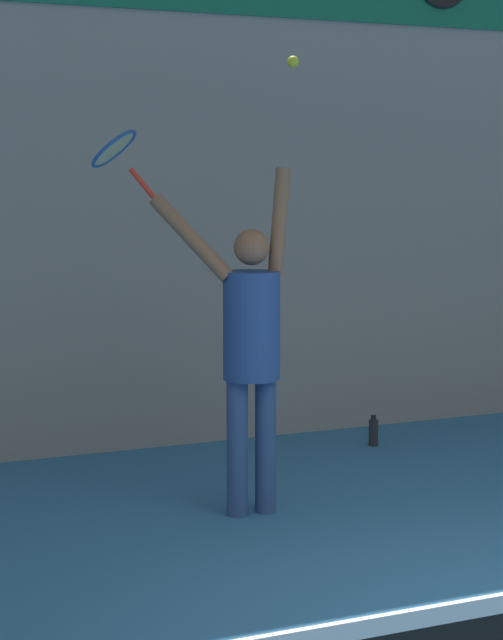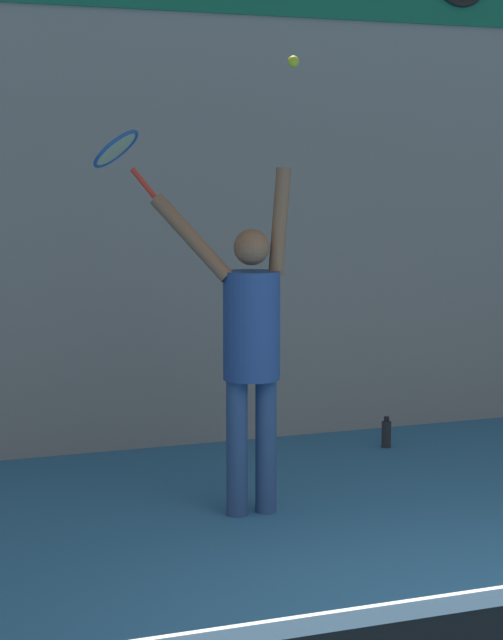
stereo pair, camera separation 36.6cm
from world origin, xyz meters
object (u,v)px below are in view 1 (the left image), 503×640
object	(u,v)px
tennis_ball	(293,62)
water_bottle	(373,432)
tennis_racket	(116,152)
tennis_player	(250,339)

from	to	relation	value
tennis_ball	water_bottle	distance (m)	3.23
tennis_racket	tennis_ball	distance (m)	1.18
tennis_player	tennis_ball	bearing A→B (deg)	-17.17
tennis_racket	tennis_ball	bearing A→B (deg)	-28.13
tennis_player	tennis_racket	world-z (taller)	tennis_racket
tennis_ball	water_bottle	xyz separation A→B (m)	(1.34, 1.33, -2.62)
tennis_racket	water_bottle	size ratio (longest dim) A/B	1.83
tennis_player	tennis_ball	xyz separation A→B (m)	(0.24, -0.08, 1.64)
tennis_ball	tennis_racket	bearing A→B (deg)	151.87
tennis_racket	tennis_player	bearing A→B (deg)	-31.54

